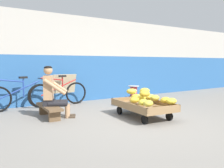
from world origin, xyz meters
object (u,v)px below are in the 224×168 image
object	(u,v)px
weighing_scale	(134,91)
sign_board	(64,89)
vendor_seated	(53,92)
banana_cart	(143,107)
bicycle_near_left	(20,96)
shopping_bag	(139,105)
plastic_crate	(134,102)
bicycle_far_left	(59,93)
low_bench	(49,109)

from	to	relation	value
weighing_scale	sign_board	world-z (taller)	sign_board
vendor_seated	sign_board	world-z (taller)	vendor_seated
banana_cart	vendor_seated	bearing A→B (deg)	147.93
banana_cart	vendor_seated	xyz separation A→B (m)	(-1.68, 1.06, 0.33)
bicycle_near_left	shopping_bag	world-z (taller)	bicycle_near_left
banana_cart	vendor_seated	world-z (taller)	vendor_seated
plastic_crate	sign_board	world-z (taller)	sign_board
vendor_seated	sign_board	size ratio (longest dim) A/B	1.31
vendor_seated	bicycle_far_left	size ratio (longest dim) A/B	0.69
vendor_seated	bicycle_far_left	bearing A→B (deg)	64.67
bicycle_far_left	bicycle_near_left	bearing A→B (deg)	-178.64
shopping_bag	low_bench	bearing A→B (deg)	169.26
bicycle_near_left	sign_board	size ratio (longest dim) A/B	1.90
vendor_seated	weighing_scale	distance (m)	2.20
plastic_crate	bicycle_far_left	size ratio (longest dim) A/B	0.22
bicycle_near_left	banana_cart	bearing A→B (deg)	-47.62
weighing_scale	shopping_bag	size ratio (longest dim) A/B	1.25
plastic_crate	banana_cart	bearing A→B (deg)	-117.36
low_bench	bicycle_far_left	world-z (taller)	bicycle_far_left
vendor_seated	bicycle_near_left	world-z (taller)	vendor_seated
plastic_crate	shopping_bag	size ratio (longest dim) A/B	1.50
low_bench	bicycle_near_left	distance (m)	1.30
weighing_scale	bicycle_near_left	bearing A→B (deg)	153.16
bicycle_far_left	sign_board	bearing A→B (deg)	49.93
low_bench	sign_board	size ratio (longest dim) A/B	1.27
bicycle_far_left	shopping_bag	xyz separation A→B (m)	(1.50, -1.68, -0.23)
banana_cart	bicycle_near_left	distance (m)	3.16
bicycle_near_left	sign_board	world-z (taller)	sign_board
vendor_seated	bicycle_near_left	distance (m)	1.37
bicycle_near_left	vendor_seated	bearing A→B (deg)	-70.84
sign_board	shopping_bag	world-z (taller)	sign_board
low_bench	plastic_crate	world-z (taller)	plastic_crate
bicycle_near_left	plastic_crate	bearing A→B (deg)	-26.83
low_bench	bicycle_near_left	world-z (taller)	bicycle_near_left
weighing_scale	sign_board	bearing A→B (deg)	128.33
vendor_seated	banana_cart	bearing A→B (deg)	-32.07
banana_cart	low_bench	bearing A→B (deg)	148.20
vendor_seated	sign_board	bearing A→B (deg)	61.45
low_bench	sign_board	world-z (taller)	sign_board
banana_cart	bicycle_near_left	size ratio (longest dim) A/B	0.91
plastic_crate	bicycle_near_left	world-z (taller)	bicycle_near_left
low_bench	bicycle_far_left	xyz separation A→B (m)	(0.70, 1.26, 0.15)
low_bench	vendor_seated	xyz separation A→B (m)	(0.08, -0.04, 0.37)
shopping_bag	vendor_seated	bearing A→B (deg)	169.87
banana_cart	weighing_scale	bearing A→B (deg)	62.62
low_bench	sign_board	bearing A→B (deg)	58.72
bicycle_far_left	sign_board	distance (m)	0.41
banana_cart	bicycle_far_left	bearing A→B (deg)	114.37
weighing_scale	bicycle_far_left	bearing A→B (deg)	139.28
bicycle_far_left	low_bench	bearing A→B (deg)	-118.82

